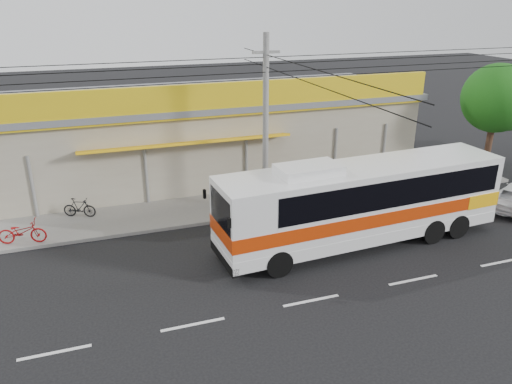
% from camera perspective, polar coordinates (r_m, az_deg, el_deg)
% --- Properties ---
extents(ground, '(120.00, 120.00, 0.00)m').
position_cam_1_polar(ground, '(19.02, 3.12, -8.34)').
color(ground, black).
rests_on(ground, ground).
extents(sidewalk, '(30.00, 3.20, 0.15)m').
position_cam_1_polar(sidewalk, '(24.07, -2.20, -1.47)').
color(sidewalk, slate).
rests_on(sidewalk, ground).
extents(lane_markings, '(50.00, 0.12, 0.01)m').
position_cam_1_polar(lane_markings, '(17.08, 6.32, -12.25)').
color(lane_markings, silver).
rests_on(lane_markings, ground).
extents(storefront_building, '(22.60, 9.20, 5.70)m').
position_cam_1_polar(storefront_building, '(28.44, -5.55, 6.81)').
color(storefront_building, gray).
rests_on(storefront_building, ground).
extents(coach_bus, '(12.04, 3.23, 3.67)m').
position_cam_1_polar(coach_bus, '(20.34, 12.50, -0.66)').
color(coach_bus, silver).
rests_on(coach_bus, ground).
extents(motorbike_red, '(1.97, 1.02, 0.99)m').
position_cam_1_polar(motorbike_red, '(22.14, -25.18, -4.15)').
color(motorbike_red, maroon).
rests_on(motorbike_red, sidewalk).
extents(motorbike_dark, '(1.53, 0.97, 0.89)m').
position_cam_1_polar(motorbike_dark, '(23.78, -19.54, -1.69)').
color(motorbike_dark, black).
rests_on(motorbike_dark, sidewalk).
extents(utility_pole, '(34.00, 14.00, 8.08)m').
position_cam_1_polar(utility_pole, '(21.70, 1.15, 14.09)').
color(utility_pole, slate).
rests_on(utility_pole, ground).
extents(tree_near, '(3.73, 3.73, 6.18)m').
position_cam_1_polar(tree_near, '(30.44, 26.02, 9.36)').
color(tree_near, '#341E14').
rests_on(tree_near, ground).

